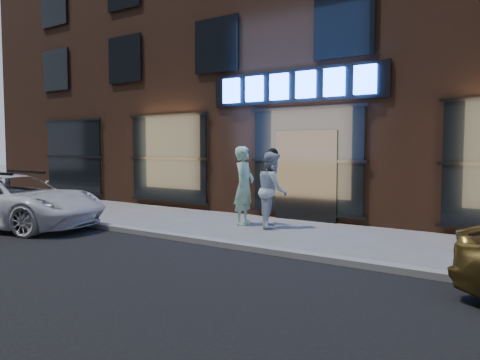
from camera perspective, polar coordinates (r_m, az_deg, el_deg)
The scene contains 6 objects.
ground at distance 9.42m, azimuth -2.97°, elevation -7.99°, with size 90.00×90.00×0.00m, color slate.
curb at distance 9.40m, azimuth -2.97°, elevation -7.64°, with size 60.00×0.25×0.12m, color gray.
storefront_building at distance 16.59m, azimuth 14.68°, elevation 14.97°, with size 30.20×8.28×10.30m.
man_bowtie at distance 11.81m, azimuth 0.51°, elevation -0.69°, with size 0.72×0.47×1.98m, color #C1FEE1.
man_cap at distance 11.41m, azimuth 3.97°, elevation -1.18°, with size 0.90×0.70×1.86m, color white.
white_suv at distance 12.69m, azimuth -26.13°, elevation -2.32°, with size 2.15×4.67×1.30m, color white.
Camera 1 is at (5.63, -7.29, 1.96)m, focal length 35.00 mm.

